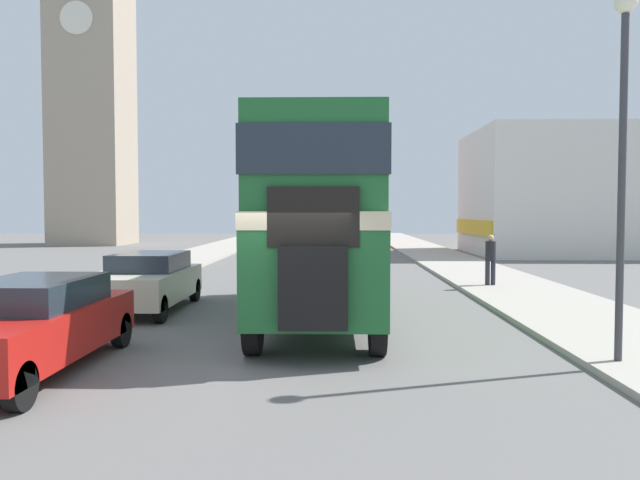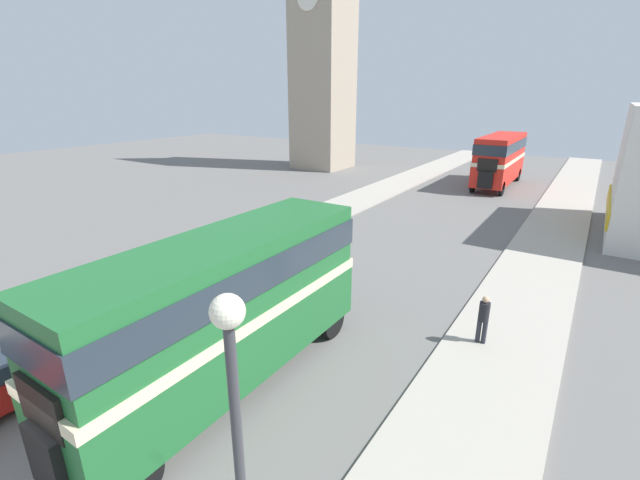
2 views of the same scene
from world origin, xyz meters
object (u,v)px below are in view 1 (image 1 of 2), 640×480
Objects in this scene: double_decker_bus at (320,208)px; bus_distant at (334,210)px; street_lamp at (623,120)px; car_parked_near at (30,324)px; church_tower at (91,51)px; car_parked_mid at (148,281)px; pedestrian_walking at (490,257)px.

double_decker_bus is 1.01× the size of bus_distant.
car_parked_near is at bearing -177.14° from street_lamp.
car_parked_mid is at bearing -66.64° from church_tower.
double_decker_bus reaches higher than pedestrian_walking.
pedestrian_walking is at bearing 47.02° from double_decker_bus.
car_parked_mid is 2.67× the size of pedestrian_walking.
church_tower is (-18.51, 0.24, 12.11)m from bus_distant.
car_parked_mid is (-4.39, 1.08, -1.83)m from double_decker_bus.
church_tower is at bearing 121.56° from street_lamp.
pedestrian_walking is 10.81m from street_lamp.
pedestrian_walking is 38.54m from church_tower.
car_parked_mid reaches higher than car_parked_near.
bus_distant is at bearing -0.75° from church_tower.
bus_distant is at bearing 89.43° from double_decker_bus.
car_parked_mid is 0.75× the size of street_lamp.
pedestrian_walking is (5.12, -26.95, -1.58)m from bus_distant.
car_parked_near is 6.10m from car_parked_mid.
car_parked_near is 0.79× the size of street_lamp.
double_decker_bus is 2.08× the size of car_parked_near.
street_lamp is at bearing -31.25° from car_parked_mid.
car_parked_near is at bearing -131.32° from double_decker_bus.
street_lamp reaches higher than double_decker_bus.
car_parked_near is 2.81× the size of pedestrian_walking.
street_lamp is at bearing -58.44° from church_tower.
street_lamp is 45.42m from church_tower.
car_parked_near is 1.05× the size of car_parked_mid.
double_decker_bus is 32.79m from bus_distant.
bus_distant reaches higher than double_decker_bus.
bus_distant is 27.48m from pedestrian_walking.
church_tower reaches higher than car_parked_near.
street_lamp is at bearing 2.86° from car_parked_near.
street_lamp is (4.58, -37.35, 1.32)m from bus_distant.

